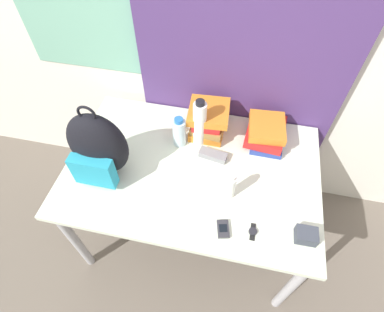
% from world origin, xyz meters
% --- Properties ---
extents(ground_plane, '(12.00, 12.00, 0.00)m').
position_xyz_m(ground_plane, '(0.00, 0.00, 0.00)').
color(ground_plane, '#665B51').
extents(wall_back, '(6.00, 0.06, 2.50)m').
position_xyz_m(wall_back, '(-0.00, 0.96, 1.25)').
color(wall_back, silver).
rests_on(wall_back, ground_plane).
extents(curtain_blue, '(1.13, 0.04, 2.50)m').
position_xyz_m(curtain_blue, '(0.17, 0.90, 1.25)').
color(curtain_blue, '#4C336B').
rests_on(curtain_blue, ground_plane).
extents(desk, '(1.33, 0.87, 0.72)m').
position_xyz_m(desk, '(0.00, 0.44, 0.65)').
color(desk, silver).
rests_on(desk, ground_plane).
extents(backpack, '(0.30, 0.22, 0.44)m').
position_xyz_m(backpack, '(-0.44, 0.33, 0.91)').
color(backpack, black).
rests_on(backpack, desk).
extents(book_stack_left, '(0.23, 0.25, 0.17)m').
position_xyz_m(book_stack_left, '(0.03, 0.72, 0.81)').
color(book_stack_left, orange).
rests_on(book_stack_left, desk).
extents(book_stack_center, '(0.22, 0.28, 0.13)m').
position_xyz_m(book_stack_center, '(0.36, 0.72, 0.79)').
color(book_stack_center, navy).
rests_on(book_stack_center, desk).
extents(water_bottle, '(0.07, 0.07, 0.19)m').
position_xyz_m(water_bottle, '(-0.10, 0.59, 0.81)').
color(water_bottle, silver).
rests_on(water_bottle, desk).
extents(sports_bottle, '(0.07, 0.07, 0.30)m').
position_xyz_m(sports_bottle, '(0.00, 0.63, 0.87)').
color(sports_bottle, white).
rests_on(sports_bottle, desk).
extents(sunscreen_bottle, '(0.05, 0.05, 0.16)m').
position_xyz_m(sunscreen_bottle, '(0.21, 0.31, 0.80)').
color(sunscreen_bottle, white).
rests_on(sunscreen_bottle, desk).
extents(cell_phone, '(0.07, 0.10, 0.02)m').
position_xyz_m(cell_phone, '(0.21, 0.13, 0.73)').
color(cell_phone, '#2D2D33').
rests_on(cell_phone, desk).
extents(sunglasses_case, '(0.16, 0.08, 0.04)m').
position_xyz_m(sunglasses_case, '(0.10, 0.53, 0.74)').
color(sunglasses_case, gray).
rests_on(sunglasses_case, desk).
extents(camera_pouch, '(0.10, 0.08, 0.06)m').
position_xyz_m(camera_pouch, '(0.57, 0.16, 0.75)').
color(camera_pouch, '#383D47').
rests_on(camera_pouch, desk).
extents(wristwatch, '(0.04, 0.08, 0.01)m').
position_xyz_m(wristwatch, '(0.35, 0.14, 0.73)').
color(wristwatch, black).
rests_on(wristwatch, desk).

